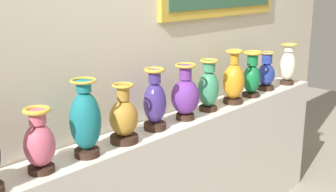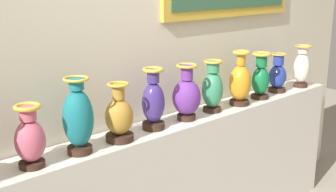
{
  "view_description": "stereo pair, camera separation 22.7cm",
  "coord_description": "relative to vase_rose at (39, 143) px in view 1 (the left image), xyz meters",
  "views": [
    {
      "loc": [
        -1.91,
        -1.71,
        1.83
      ],
      "look_at": [
        0.0,
        0.0,
        1.14
      ],
      "focal_mm": 46.7,
      "sensor_mm": 36.0,
      "label": 1
    },
    {
      "loc": [
        -1.75,
        -1.87,
        1.83
      ],
      "look_at": [
        0.0,
        0.0,
        1.14
      ],
      "focal_mm": 46.7,
      "sensor_mm": 36.0,
      "label": 2
    }
  ],
  "objects": [
    {
      "name": "vase_teal",
      "position": [
        0.26,
        -0.01,
        0.04
      ],
      "size": [
        0.16,
        0.16,
        0.4
      ],
      "color": "#382319",
      "rests_on": "display_shelf"
    },
    {
      "name": "vase_indigo",
      "position": [
        0.78,
        0.02,
        0.02
      ],
      "size": [
        0.14,
        0.14,
        0.37
      ],
      "color": "#382319",
      "rests_on": "display_shelf"
    },
    {
      "name": "back_wall",
      "position": [
        0.93,
        0.23,
        0.37
      ],
      "size": [
        4.64,
        0.14,
        2.93
      ],
      "color": "beige",
      "rests_on": "ground_plane"
    },
    {
      "name": "vase_ivory",
      "position": [
        2.37,
        -0.02,
        0.02
      ],
      "size": [
        0.14,
        0.14,
        0.35
      ],
      "color": "#382319",
      "rests_on": "display_shelf"
    },
    {
      "name": "vase_violet",
      "position": [
        1.05,
        0.01,
        0.02
      ],
      "size": [
        0.18,
        0.18,
        0.36
      ],
      "color": "#382319",
      "rests_on": "display_shelf"
    },
    {
      "name": "vase_ochre",
      "position": [
        0.52,
        -0.0,
        -0.01
      ],
      "size": [
        0.15,
        0.15,
        0.33
      ],
      "color": "#382319",
      "rests_on": "display_shelf"
    },
    {
      "name": "vase_jade",
      "position": [
        1.3,
        0.02,
        0.02
      ],
      "size": [
        0.14,
        0.14,
        0.35
      ],
      "color": "#382319",
      "rests_on": "display_shelf"
    },
    {
      "name": "vase_emerald",
      "position": [
        1.82,
        -0.0,
        0.02
      ],
      "size": [
        0.14,
        0.14,
        0.35
      ],
      "color": "#382319",
      "rests_on": "display_shelf"
    },
    {
      "name": "vase_cobalt",
      "position": [
        2.08,
        0.02,
        -0.01
      ],
      "size": [
        0.14,
        0.14,
        0.31
      ],
      "color": "#382319",
      "rests_on": "display_shelf"
    },
    {
      "name": "vase_rose",
      "position": [
        0.0,
        0.0,
        0.0
      ],
      "size": [
        0.14,
        0.14,
        0.31
      ],
      "color": "#382319",
      "rests_on": "display_shelf"
    },
    {
      "name": "vase_amber",
      "position": [
        1.57,
        -0.0,
        0.02
      ],
      "size": [
        0.16,
        0.16,
        0.39
      ],
      "color": "#382319",
      "rests_on": "display_shelf"
    }
  ]
}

